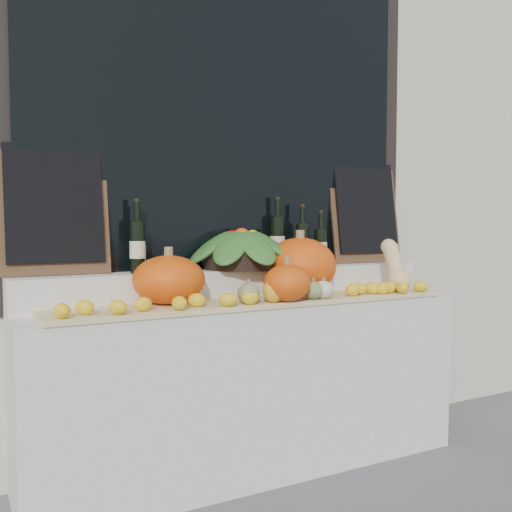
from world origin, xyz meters
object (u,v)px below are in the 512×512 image
at_px(pumpkin_right, 300,266).
at_px(butternut_squash, 396,269).
at_px(produce_bowl, 242,249).
at_px(wine_bottle_tall, 277,241).
at_px(pumpkin_left, 169,280).

height_order(pumpkin_right, butternut_squash, pumpkin_right).
relative_size(pumpkin_right, produce_bowl, 0.61).
distance_m(butternut_squash, produce_bowl, 0.88).
relative_size(butternut_squash, produce_bowl, 0.45).
bearing_deg(produce_bowl, wine_bottle_tall, 10.62).
height_order(pumpkin_left, pumpkin_right, pumpkin_right).
relative_size(pumpkin_left, produce_bowl, 0.53).
distance_m(pumpkin_left, wine_bottle_tall, 0.78).
bearing_deg(wine_bottle_tall, butternut_squash, -30.66).
relative_size(pumpkin_left, pumpkin_right, 0.87).
height_order(pumpkin_left, wine_bottle_tall, wine_bottle_tall).
xyz_separation_m(pumpkin_left, produce_bowl, (0.48, 0.19, 0.13)).
xyz_separation_m(butternut_squash, produce_bowl, (-0.82, 0.29, 0.12)).
bearing_deg(pumpkin_right, produce_bowl, 151.96).
xyz_separation_m(pumpkin_right, butternut_squash, (0.54, -0.15, -0.03)).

